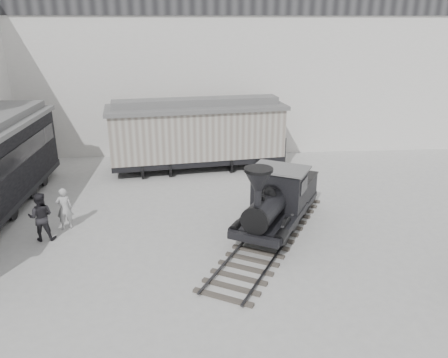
{
  "coord_description": "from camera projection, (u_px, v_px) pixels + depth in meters",
  "views": [
    {
      "loc": [
        -0.95,
        -11.94,
        7.67
      ],
      "look_at": [
        0.29,
        3.73,
        2.0
      ],
      "focal_mm": 35.0,
      "sensor_mm": 36.0,
      "label": 1
    }
  ],
  "objects": [
    {
      "name": "ground",
      "position": [
        224.0,
        278.0,
        13.87
      ],
      "size": [
        90.0,
        90.0,
        0.0
      ],
      "primitive_type": "plane",
      "color": "#9E9E9B"
    },
    {
      "name": "north_wall",
      "position": [
        204.0,
        59.0,
        26.03
      ],
      "size": [
        34.0,
        2.51,
        11.0
      ],
      "color": "silver",
      "rests_on": "ground"
    },
    {
      "name": "locomotive",
      "position": [
        276.0,
        204.0,
        16.6
      ],
      "size": [
        5.97,
        8.67,
        3.13
      ],
      "rotation": [
        0.0,
        0.0,
        -0.51
      ],
      "color": "#36302C",
      "rests_on": "ground"
    },
    {
      "name": "boxcar",
      "position": [
        197.0,
        133.0,
        23.55
      ],
      "size": [
        9.79,
        4.22,
        3.88
      ],
      "rotation": [
        0.0,
        0.0,
        0.14
      ],
      "color": "black",
      "rests_on": "ground"
    },
    {
      "name": "visitor_a",
      "position": [
        64.0,
        208.0,
        16.93
      ],
      "size": [
        0.69,
        0.54,
        1.7
      ],
      "primitive_type": "imported",
      "rotation": [
        0.0,
        0.0,
        3.37
      ],
      "color": "#ADADAD",
      "rests_on": "ground"
    },
    {
      "name": "visitor_b",
      "position": [
        41.0,
        217.0,
        16.02
      ],
      "size": [
        0.95,
        0.76,
        1.85
      ],
      "primitive_type": "imported",
      "rotation": [
        0.0,
        0.0,
        3.21
      ],
      "color": "black",
      "rests_on": "ground"
    }
  ]
}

